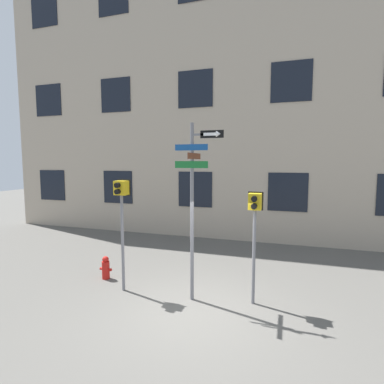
{
  "coord_description": "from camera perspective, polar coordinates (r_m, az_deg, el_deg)",
  "views": [
    {
      "loc": [
        2.0,
        -6.3,
        3.47
      ],
      "look_at": [
        -0.22,
        0.6,
        2.73
      ],
      "focal_mm": 28.0,
      "sensor_mm": 36.0,
      "label": 1
    }
  ],
  "objects": [
    {
      "name": "street_sign_pole",
      "position": [
        7.27,
        0.41,
        -0.78
      ],
      "size": [
        1.19,
        0.98,
        4.39
      ],
      "color": "slate",
      "rests_on": "ground_plane"
    },
    {
      "name": "ground_plane",
      "position": [
        7.47,
        0.2,
        -21.88
      ],
      "size": [
        60.0,
        60.0,
        0.0
      ],
      "primitive_type": "plane",
      "color": "#595651"
    },
    {
      "name": "pedestrian_signal_left",
      "position": [
        8.09,
        -13.26,
        -2.37
      ],
      "size": [
        0.39,
        0.4,
        3.0
      ],
      "color": "slate",
      "rests_on": "ground_plane"
    },
    {
      "name": "pedestrian_signal_right",
      "position": [
        7.31,
        11.84,
        -4.77
      ],
      "size": [
        0.36,
        0.4,
        2.75
      ],
      "color": "slate",
      "rests_on": "ground_plane"
    },
    {
      "name": "building_facade",
      "position": [
        13.72,
        9.51,
        19.11
      ],
      "size": [
        24.0,
        0.63,
        13.28
      ],
      "color": "tan",
      "rests_on": "ground_plane"
    },
    {
      "name": "fire_hydrant",
      "position": [
        9.51,
        -16.11,
        -13.71
      ],
      "size": [
        0.38,
        0.22,
        0.68
      ],
      "color": "red",
      "rests_on": "ground_plane"
    }
  ]
}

